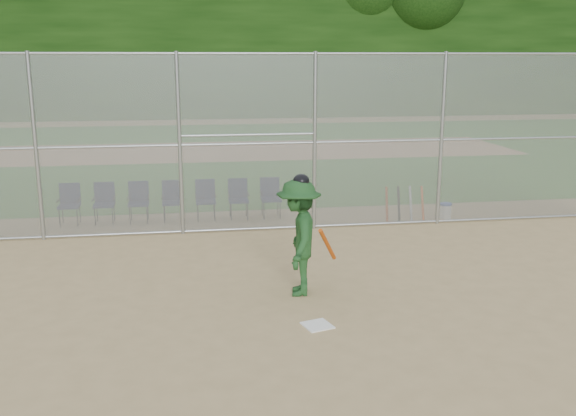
{
  "coord_description": "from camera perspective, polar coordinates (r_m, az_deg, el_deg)",
  "views": [
    {
      "loc": [
        -1.82,
        -9.11,
        3.87
      ],
      "look_at": [
        0.0,
        2.5,
        1.1
      ],
      "focal_mm": 40.0,
      "sensor_mm": 36.0,
      "label": 1
    }
  ],
  "objects": [
    {
      "name": "ground",
      "position": [
        10.06,
        2.23,
        -9.36
      ],
      "size": [
        100.0,
        100.0,
        0.0
      ],
      "primitive_type": "plane",
      "color": "tan",
      "rests_on": "ground"
    },
    {
      "name": "home_plate",
      "position": [
        9.63,
        2.62,
        -10.38
      ],
      "size": [
        0.49,
        0.49,
        0.02
      ],
      "primitive_type": "cube",
      "rotation": [
        0.0,
        0.0,
        0.29
      ],
      "color": "white",
      "rests_on": "ground"
    },
    {
      "name": "backstop_fence",
      "position": [
        14.34,
        -1.56,
        6.04
      ],
      "size": [
        16.09,
        0.09,
        4.0
      ],
      "color": "gray",
      "rests_on": "ground"
    },
    {
      "name": "chair_6",
      "position": [
        15.82,
        -1.53,
        0.88
      ],
      "size": [
        0.54,
        0.52,
        0.96
      ],
      "primitive_type": null,
      "color": "#11193E",
      "rests_on": "ground"
    },
    {
      "name": "treeline",
      "position": [
        29.21,
        -5.55,
        16.39
      ],
      "size": [
        81.0,
        60.0,
        11.0
      ],
      "color": "black",
      "rests_on": "ground"
    },
    {
      "name": "chair_2",
      "position": [
        15.75,
        -13.15,
        0.47
      ],
      "size": [
        0.54,
        0.52,
        0.96
      ],
      "primitive_type": null,
      "color": "#11193E",
      "rests_on": "ground"
    },
    {
      "name": "chair_3",
      "position": [
        15.7,
        -10.24,
        0.58
      ],
      "size": [
        0.54,
        0.52,
        0.96
      ],
      "primitive_type": null,
      "color": "#11193E",
      "rests_on": "ground"
    },
    {
      "name": "chair_4",
      "position": [
        15.7,
        -7.32,
        0.68
      ],
      "size": [
        0.54,
        0.52,
        0.96
      ],
      "primitive_type": null,
      "color": "#11193E",
      "rests_on": "ground"
    },
    {
      "name": "water_cooler",
      "position": [
        16.24,
        13.82,
        -0.22
      ],
      "size": [
        0.3,
        0.3,
        0.38
      ],
      "color": "white",
      "rests_on": "ground"
    },
    {
      "name": "chair_0",
      "position": [
        15.95,
        -18.89,
        0.26
      ],
      "size": [
        0.54,
        0.52,
        0.96
      ],
      "primitive_type": null,
      "color": "#11193E",
      "rests_on": "ground"
    },
    {
      "name": "chair_1",
      "position": [
        15.83,
        -16.04,
        0.37
      ],
      "size": [
        0.54,
        0.52,
        0.96
      ],
      "primitive_type": null,
      "color": "#11193E",
      "rests_on": "ground"
    },
    {
      "name": "grass_strip",
      "position": [
        27.45,
        -5.04,
        5.1
      ],
      "size": [
        100.0,
        100.0,
        0.0
      ],
      "primitive_type": "plane",
      "color": "#2A641E",
      "rests_on": "ground"
    },
    {
      "name": "dirt_patch_far",
      "position": [
        27.45,
        -5.04,
        5.11
      ],
      "size": [
        24.0,
        24.0,
        0.0
      ],
      "primitive_type": "plane",
      "color": "tan",
      "rests_on": "ground"
    },
    {
      "name": "chair_5",
      "position": [
        15.74,
        -4.41,
        0.78
      ],
      "size": [
        0.54,
        0.52,
        0.96
      ],
      "primitive_type": null,
      "color": "#11193E",
      "rests_on": "ground"
    },
    {
      "name": "batter_at_plate",
      "position": [
        10.57,
        0.95,
        -2.56
      ],
      "size": [
        1.08,
        1.37,
        2.04
      ],
      "color": "#1D481F",
      "rests_on": "ground"
    },
    {
      "name": "spare_bats",
      "position": [
        15.75,
        10.33,
        0.38
      ],
      "size": [
        0.96,
        0.3,
        0.85
      ],
      "color": "#D84C14",
      "rests_on": "ground"
    }
  ]
}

